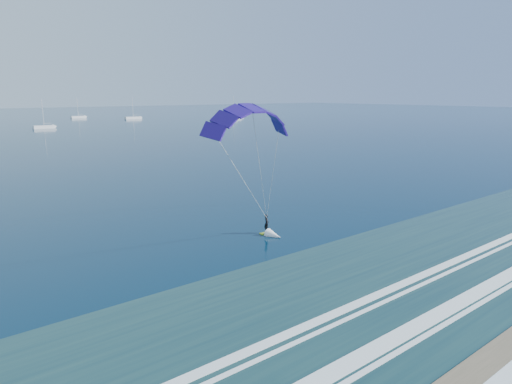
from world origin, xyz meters
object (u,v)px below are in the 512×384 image
at_px(kitesurfer_rig, 260,171).
at_px(sailboat_5, 133,118).
at_px(sailboat_3, 44,127).
at_px(sailboat_6, 234,117).
at_px(motor_yacht, 233,114).
at_px(sailboat_4, 78,117).

relative_size(kitesurfer_rig, sailboat_5, 1.15).
distance_m(sailboat_3, sailboat_6, 96.60).
distance_m(motor_yacht, sailboat_6, 29.98).
relative_size(motor_yacht, sailboat_6, 1.11).
bearing_deg(sailboat_3, sailboat_5, 36.94).
bearing_deg(motor_yacht, sailboat_4, 157.99).
xyz_separation_m(kitesurfer_rig, sailboat_6, (119.23, 168.38, -6.37)).
bearing_deg(kitesurfer_rig, sailboat_4, 75.72).
bearing_deg(sailboat_4, motor_yacht, -22.01).
distance_m(kitesurfer_rig, motor_yacht, 236.36).
distance_m(sailboat_3, sailboat_5, 67.37).
bearing_deg(sailboat_5, kitesurfer_rig, -111.14).
xyz_separation_m(sailboat_3, sailboat_4, (34.10, 66.35, -0.00)).
distance_m(sailboat_5, sailboat_6, 52.20).
height_order(sailboat_4, sailboat_6, sailboat_6).
height_order(sailboat_3, sailboat_6, sailboat_6).
bearing_deg(sailboat_3, motor_yacht, 16.80).
distance_m(kitesurfer_rig, sailboat_5, 213.49).
xyz_separation_m(sailboat_4, sailboat_6, (62.00, -56.51, 0.01)).
relative_size(motor_yacht, sailboat_5, 1.09).
bearing_deg(sailboat_5, motor_yacht, -5.97).
relative_size(sailboat_3, sailboat_4, 1.02).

